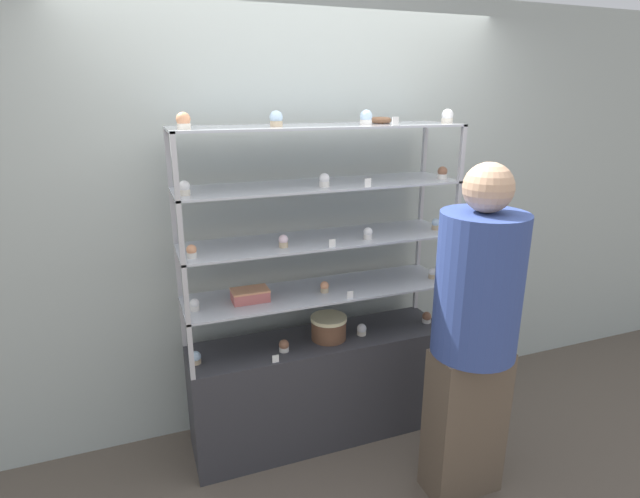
% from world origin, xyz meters
% --- Properties ---
extents(ground_plane, '(20.00, 20.00, 0.00)m').
position_xyz_m(ground_plane, '(0.00, 0.00, 0.00)').
color(ground_plane, brown).
extents(back_wall, '(8.00, 0.05, 2.60)m').
position_xyz_m(back_wall, '(0.00, 0.35, 1.30)').
color(back_wall, '#A8B2AD').
rests_on(back_wall, ground_plane).
extents(display_base, '(1.54, 0.40, 0.66)m').
position_xyz_m(display_base, '(0.00, 0.00, 0.33)').
color(display_base, '#333338').
rests_on(display_base, ground_plane).
extents(display_riser_lower, '(1.54, 0.40, 0.31)m').
position_xyz_m(display_riser_lower, '(0.00, 0.00, 0.95)').
color(display_riser_lower, '#B7B7BC').
rests_on(display_riser_lower, display_base).
extents(display_riser_middle, '(1.54, 0.40, 0.31)m').
position_xyz_m(display_riser_middle, '(0.00, 0.00, 1.25)').
color(display_riser_middle, '#B7B7BC').
rests_on(display_riser_middle, display_riser_lower).
extents(display_riser_upper, '(1.54, 0.40, 0.31)m').
position_xyz_m(display_riser_upper, '(0.00, 0.00, 1.56)').
color(display_riser_upper, '#B7B7BC').
rests_on(display_riser_upper, display_riser_middle).
extents(display_riser_top, '(1.54, 0.40, 0.31)m').
position_xyz_m(display_riser_top, '(0.00, 0.00, 1.86)').
color(display_riser_top, '#B7B7BC').
rests_on(display_riser_top, display_riser_upper).
extents(layer_cake_centerpiece, '(0.21, 0.21, 0.14)m').
position_xyz_m(layer_cake_centerpiece, '(0.05, -0.02, 0.73)').
color(layer_cake_centerpiece, brown).
rests_on(layer_cake_centerpiece, display_base).
extents(sheet_cake_frosted, '(0.20, 0.12, 0.07)m').
position_xyz_m(sheet_cake_frosted, '(-0.41, -0.01, 1.00)').
color(sheet_cake_frosted, '#C66660').
rests_on(sheet_cake_frosted, display_riser_lower).
extents(cupcake_0, '(0.06, 0.06, 0.07)m').
position_xyz_m(cupcake_0, '(-0.72, -0.04, 0.69)').
color(cupcake_0, '#CCB28C').
rests_on(cupcake_0, display_base).
extents(cupcake_1, '(0.06, 0.06, 0.07)m').
position_xyz_m(cupcake_1, '(-0.24, -0.08, 0.69)').
color(cupcake_1, white).
rests_on(cupcake_1, display_base).
extents(cupcake_2, '(0.06, 0.06, 0.07)m').
position_xyz_m(cupcake_2, '(0.25, -0.05, 0.69)').
color(cupcake_2, beige).
rests_on(cupcake_2, display_base).
extents(cupcake_3, '(0.06, 0.06, 0.07)m').
position_xyz_m(cupcake_3, '(0.70, -0.04, 0.69)').
color(cupcake_3, white).
rests_on(cupcake_3, display_base).
extents(price_tag_0, '(0.04, 0.00, 0.04)m').
position_xyz_m(price_tag_0, '(-0.32, -0.18, 0.68)').
color(price_tag_0, white).
rests_on(price_tag_0, display_base).
extents(cupcake_4, '(0.05, 0.05, 0.06)m').
position_xyz_m(cupcake_4, '(-0.71, -0.04, 1.00)').
color(cupcake_4, white).
rests_on(cupcake_4, display_riser_lower).
extents(cupcake_5, '(0.05, 0.05, 0.06)m').
position_xyz_m(cupcake_5, '(0.01, -0.04, 1.00)').
color(cupcake_5, '#CCB28C').
rests_on(cupcake_5, display_riser_lower).
extents(cupcake_6, '(0.05, 0.05, 0.06)m').
position_xyz_m(cupcake_6, '(0.70, -0.07, 1.00)').
color(cupcake_6, '#CCB28C').
rests_on(cupcake_6, display_riser_lower).
extents(price_tag_1, '(0.04, 0.00, 0.04)m').
position_xyz_m(price_tag_1, '(0.11, -0.18, 0.99)').
color(price_tag_1, white).
rests_on(price_tag_1, display_riser_lower).
extents(cupcake_7, '(0.05, 0.05, 0.07)m').
position_xyz_m(cupcake_7, '(-0.71, -0.10, 1.30)').
color(cupcake_7, white).
rests_on(cupcake_7, display_riser_middle).
extents(cupcake_8, '(0.05, 0.05, 0.07)m').
position_xyz_m(cupcake_8, '(-0.24, -0.09, 1.30)').
color(cupcake_8, '#CCB28C').
rests_on(cupcake_8, display_riser_middle).
extents(cupcake_9, '(0.05, 0.05, 0.07)m').
position_xyz_m(cupcake_9, '(0.24, -0.11, 1.30)').
color(cupcake_9, white).
rests_on(cupcake_9, display_riser_middle).
extents(cupcake_10, '(0.05, 0.05, 0.07)m').
position_xyz_m(cupcake_10, '(0.71, -0.06, 1.30)').
color(cupcake_10, '#CCB28C').
rests_on(cupcake_10, display_riser_middle).
extents(price_tag_2, '(0.04, 0.00, 0.04)m').
position_xyz_m(price_tag_2, '(0.00, -0.18, 1.29)').
color(price_tag_2, white).
rests_on(price_tag_2, display_riser_middle).
extents(cupcake_11, '(0.05, 0.05, 0.07)m').
position_xyz_m(cupcake_11, '(-0.71, -0.07, 1.61)').
color(cupcake_11, beige).
rests_on(cupcake_11, display_riser_upper).
extents(cupcake_12, '(0.05, 0.05, 0.07)m').
position_xyz_m(cupcake_12, '(-0.01, -0.09, 1.61)').
color(cupcake_12, white).
rests_on(cupcake_12, display_riser_upper).
extents(cupcake_13, '(0.05, 0.05, 0.07)m').
position_xyz_m(cupcake_13, '(0.71, -0.09, 1.61)').
color(cupcake_13, white).
rests_on(cupcake_13, display_riser_upper).
extents(price_tag_3, '(0.04, 0.00, 0.04)m').
position_xyz_m(price_tag_3, '(0.20, -0.18, 1.60)').
color(price_tag_3, white).
rests_on(price_tag_3, display_riser_upper).
extents(cupcake_14, '(0.06, 0.06, 0.08)m').
position_xyz_m(cupcake_14, '(-0.70, -0.09, 1.92)').
color(cupcake_14, beige).
rests_on(cupcake_14, display_riser_top).
extents(cupcake_15, '(0.06, 0.06, 0.08)m').
position_xyz_m(cupcake_15, '(-0.24, -0.04, 1.92)').
color(cupcake_15, '#CCB28C').
rests_on(cupcake_15, display_riser_top).
extents(cupcake_16, '(0.06, 0.06, 0.08)m').
position_xyz_m(cupcake_16, '(0.23, -0.07, 1.92)').
color(cupcake_16, white).
rests_on(cupcake_16, display_riser_top).
extents(cupcake_17, '(0.06, 0.06, 0.08)m').
position_xyz_m(cupcake_17, '(0.72, -0.08, 1.92)').
color(cupcake_17, beige).
rests_on(cupcake_17, display_riser_top).
extents(price_tag_4, '(0.04, 0.00, 0.04)m').
position_xyz_m(price_tag_4, '(0.34, -0.18, 1.90)').
color(price_tag_4, white).
rests_on(price_tag_4, display_riser_top).
extents(donut_glazed, '(0.12, 0.12, 0.03)m').
position_xyz_m(donut_glazed, '(0.38, 0.05, 1.90)').
color(donut_glazed, brown).
rests_on(donut_glazed, display_riser_top).
extents(customer_figure, '(0.41, 0.41, 1.75)m').
position_xyz_m(customer_figure, '(0.55, -0.68, 0.93)').
color(customer_figure, brown).
rests_on(customer_figure, ground_plane).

